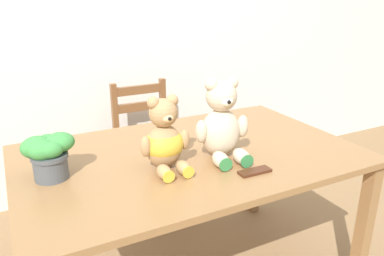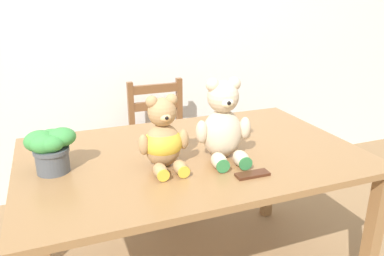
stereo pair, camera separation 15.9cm
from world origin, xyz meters
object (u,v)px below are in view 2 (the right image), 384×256
at_px(potted_plant, 50,147).
at_px(chocolate_bar, 252,174).
at_px(wooden_chair_behind, 162,142).
at_px(teddy_bear_left, 163,139).
at_px(teddy_bear_right, 223,125).

xyz_separation_m(potted_plant, chocolate_bar, (0.75, -0.34, -0.10)).
bearing_deg(wooden_chair_behind, teddy_bear_left, 74.27).
xyz_separation_m(wooden_chair_behind, teddy_bear_left, (-0.28, -1.00, 0.43)).
bearing_deg(wooden_chair_behind, potted_plant, 50.30).
distance_m(wooden_chair_behind, teddy_bear_left, 1.12).
relative_size(wooden_chair_behind, potted_plant, 4.31).
bearing_deg(potted_plant, chocolate_bar, -24.16).
bearing_deg(potted_plant, teddy_bear_left, -15.53).
xyz_separation_m(teddy_bear_right, chocolate_bar, (0.04, -0.21, -0.15)).
bearing_deg(teddy_bear_left, wooden_chair_behind, -105.23).
xyz_separation_m(teddy_bear_left, teddy_bear_right, (0.27, -0.01, 0.03)).
relative_size(wooden_chair_behind, chocolate_bar, 6.29).
distance_m(teddy_bear_right, potted_plant, 0.73).
relative_size(teddy_bear_left, teddy_bear_right, 0.87).
bearing_deg(teddy_bear_right, chocolate_bar, 106.51).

